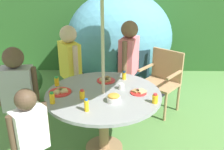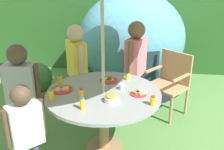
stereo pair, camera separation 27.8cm
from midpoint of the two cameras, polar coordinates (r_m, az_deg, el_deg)
name	(u,v)px [view 2 (the right image)]	position (r m, az deg, el deg)	size (l,w,h in m)	color
ground_plane	(104,148)	(3.27, 0.76, -16.16)	(10.00, 10.00, 0.02)	#548442
hedge_backdrop	(125,27)	(5.69, 4.29, 10.63)	(9.00, 0.70, 1.78)	#285623
garden_table	(104,102)	(2.92, 0.83, -6.22)	(1.30, 1.30, 0.76)	#93704C
wooden_chair	(171,79)	(3.92, 14.96, -0.99)	(0.67, 0.66, 0.93)	tan
dome_tent	(132,40)	(4.77, 6.14, 7.82)	(2.46, 2.46, 1.72)	teal
potted_plant	(38,80)	(4.34, -14.50, -1.17)	(0.49, 0.49, 0.65)	brown
child_in_pink_shirt	(136,57)	(3.64, 7.50, 3.97)	(0.31, 0.45, 1.40)	navy
child_in_yellow_shirt	(77,60)	(3.60, -5.73, 3.41)	(0.36, 0.40, 1.36)	navy
child_in_grey_shirt	(21,85)	(3.01, -17.19, -2.17)	(0.44, 0.22, 1.30)	navy
child_in_white_shirt	(25,125)	(2.47, -15.76, -10.80)	(0.31, 0.32, 1.11)	#3F3F47
snack_bowl	(112,98)	(2.65, 2.90, -5.24)	(0.15, 0.15, 0.08)	white
plate_near_right	(109,80)	(3.16, 1.79, -1.13)	(0.23, 0.23, 0.03)	red
plate_mid_left	(61,89)	(2.94, -8.60, -3.26)	(0.25, 0.25, 0.03)	red
plate_far_left	(139,93)	(2.85, 8.80, -4.13)	(0.18, 0.18, 0.03)	red
juice_bottle_near_left	(60,79)	(3.12, -9.10, -0.95)	(0.06, 0.06, 0.11)	yellow
juice_bottle_far_right	(153,101)	(2.64, 12.15, -5.73)	(0.06, 0.06, 0.11)	yellow
juice_bottle_center_front	(82,104)	(2.50, -3.47, -6.53)	(0.04, 0.04, 0.13)	yellow
juice_bottle_center_back	(51,95)	(2.71, -10.60, -4.50)	(0.05, 0.05, 0.13)	yellow
juice_bottle_mid_right	(127,76)	(3.19, 5.94, -0.29)	(0.05, 0.05, 0.11)	yellow
juice_bottle_front_edge	(81,93)	(2.75, -4.03, -4.09)	(0.06, 0.06, 0.10)	yellow
cup_near	(122,87)	(2.93, 5.01, -2.70)	(0.06, 0.06, 0.07)	white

